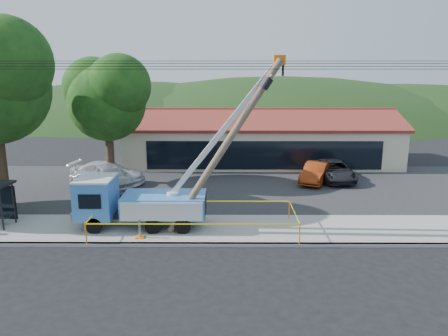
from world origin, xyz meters
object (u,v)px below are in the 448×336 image
at_px(car_dark, 333,181).
at_px(utility_truck, 139,200).
at_px(leaning_pole, 229,140).
at_px(car_white, 109,185).
at_px(car_red, 315,183).
at_px(car_silver, 111,190).

bearing_deg(car_dark, utility_truck, -146.41).
xyz_separation_m(utility_truck, leaning_pole, (4.53, -0.73, 3.16)).
distance_m(leaning_pole, car_white, 13.18).
bearing_deg(leaning_pole, car_red, 57.02).
height_order(leaning_pole, car_red, leaning_pole).
bearing_deg(car_white, car_dark, -75.90).
relative_size(utility_truck, car_silver, 2.14).
bearing_deg(car_white, utility_truck, -145.46).
bearing_deg(car_red, leaning_pole, -98.90).
bearing_deg(car_silver, car_red, -25.29).
relative_size(car_silver, car_red, 1.14).
distance_m(car_red, car_dark, 1.55).
xyz_separation_m(leaning_pole, car_white, (-8.34, 9.06, -4.72)).
relative_size(leaning_pole, car_white, 1.62).
distance_m(car_red, car_white, 14.55).
bearing_deg(car_silver, car_dark, -23.54).
xyz_separation_m(utility_truck, car_white, (-3.81, 8.33, -1.55)).
bearing_deg(leaning_pole, utility_truck, 170.88).
height_order(car_silver, car_dark, car_silver).
height_order(leaning_pole, car_silver, leaning_pole).
distance_m(leaning_pole, car_red, 12.33).
xyz_separation_m(leaning_pole, car_red, (6.20, 9.56, -4.72)).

